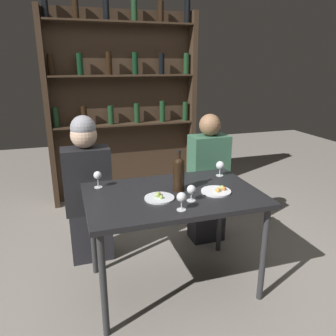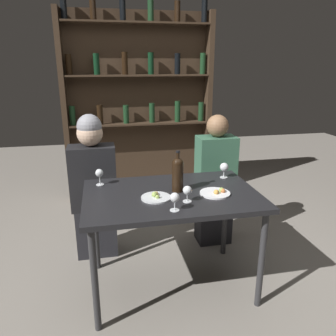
{
  "view_description": "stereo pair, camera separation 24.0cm",
  "coord_description": "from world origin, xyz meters",
  "px_view_note": "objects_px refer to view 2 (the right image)",
  "views": [
    {
      "loc": [
        -0.69,
        -2.06,
        1.65
      ],
      "look_at": [
        0.0,
        0.12,
        0.92
      ],
      "focal_mm": 35.0,
      "sensor_mm": 36.0,
      "label": 1
    },
    {
      "loc": [
        -0.46,
        -2.12,
        1.65
      ],
      "look_at": [
        0.0,
        0.12,
        0.92
      ],
      "focal_mm": 35.0,
      "sensor_mm": 36.0,
      "label": 2
    }
  ],
  "objects_px": {
    "seated_person_left": "(94,189)",
    "seated_person_right": "(215,184)",
    "wine_bottle": "(178,173)",
    "wine_glass_0": "(187,191)",
    "wine_glass_1": "(175,198)",
    "wine_glass_2": "(224,168)",
    "wine_glass_3": "(99,174)",
    "food_plate_1": "(216,193)",
    "food_plate_0": "(156,197)"
  },
  "relations": [
    {
      "from": "wine_bottle",
      "to": "seated_person_right",
      "type": "distance_m",
      "value": 0.81
    },
    {
      "from": "wine_glass_2",
      "to": "seated_person_right",
      "type": "height_order",
      "value": "seated_person_right"
    },
    {
      "from": "wine_glass_2",
      "to": "wine_glass_3",
      "type": "relative_size",
      "value": 0.98
    },
    {
      "from": "wine_glass_0",
      "to": "wine_glass_1",
      "type": "xyz_separation_m",
      "value": [
        -0.11,
        -0.12,
        0.01
      ]
    },
    {
      "from": "wine_glass_1",
      "to": "wine_glass_0",
      "type": "bearing_deg",
      "value": 46.4
    },
    {
      "from": "wine_bottle",
      "to": "seated_person_right",
      "type": "bearing_deg",
      "value": 48.73
    },
    {
      "from": "food_plate_0",
      "to": "wine_glass_1",
      "type": "bearing_deg",
      "value": -69.25
    },
    {
      "from": "wine_glass_3",
      "to": "seated_person_left",
      "type": "xyz_separation_m",
      "value": [
        -0.06,
        0.32,
        -0.24
      ]
    },
    {
      "from": "food_plate_0",
      "to": "seated_person_left",
      "type": "height_order",
      "value": "seated_person_left"
    },
    {
      "from": "food_plate_1",
      "to": "wine_glass_0",
      "type": "bearing_deg",
      "value": -159.33
    },
    {
      "from": "wine_bottle",
      "to": "wine_glass_2",
      "type": "xyz_separation_m",
      "value": [
        0.43,
        0.21,
        -0.05
      ]
    },
    {
      "from": "seated_person_left",
      "to": "food_plate_0",
      "type": "bearing_deg",
      "value": -56.66
    },
    {
      "from": "wine_glass_2",
      "to": "wine_glass_3",
      "type": "bearing_deg",
      "value": 178.28
    },
    {
      "from": "wine_bottle",
      "to": "food_plate_0",
      "type": "bearing_deg",
      "value": -149.81
    },
    {
      "from": "seated_person_left",
      "to": "seated_person_right",
      "type": "distance_m",
      "value": 1.1
    },
    {
      "from": "wine_glass_2",
      "to": "wine_glass_0",
      "type": "bearing_deg",
      "value": -135.2
    },
    {
      "from": "wine_bottle",
      "to": "seated_person_left",
      "type": "bearing_deg",
      "value": 137.5
    },
    {
      "from": "seated_person_left",
      "to": "food_plate_1",
      "type": "bearing_deg",
      "value": -37.79
    },
    {
      "from": "wine_glass_2",
      "to": "food_plate_1",
      "type": "relative_size",
      "value": 0.57
    },
    {
      "from": "wine_bottle",
      "to": "wine_glass_0",
      "type": "height_order",
      "value": "wine_bottle"
    },
    {
      "from": "food_plate_0",
      "to": "seated_person_right",
      "type": "distance_m",
      "value": 0.96
    },
    {
      "from": "wine_glass_0",
      "to": "wine_glass_2",
      "type": "bearing_deg",
      "value": 44.8
    },
    {
      "from": "wine_glass_0",
      "to": "seated_person_left",
      "type": "height_order",
      "value": "seated_person_left"
    },
    {
      "from": "wine_glass_1",
      "to": "wine_glass_3",
      "type": "distance_m",
      "value": 0.72
    },
    {
      "from": "wine_glass_3",
      "to": "seated_person_right",
      "type": "bearing_deg",
      "value": 16.95
    },
    {
      "from": "seated_person_left",
      "to": "wine_glass_1",
      "type": "bearing_deg",
      "value": -59.5
    },
    {
      "from": "wine_glass_2",
      "to": "wine_glass_3",
      "type": "distance_m",
      "value": 0.98
    },
    {
      "from": "wine_glass_1",
      "to": "seated_person_left",
      "type": "height_order",
      "value": "seated_person_left"
    },
    {
      "from": "food_plate_0",
      "to": "seated_person_right",
      "type": "xyz_separation_m",
      "value": [
        0.66,
        0.66,
        -0.2
      ]
    },
    {
      "from": "wine_glass_3",
      "to": "seated_person_left",
      "type": "bearing_deg",
      "value": 100.73
    },
    {
      "from": "wine_glass_3",
      "to": "food_plate_0",
      "type": "bearing_deg",
      "value": -42.54
    },
    {
      "from": "wine_bottle",
      "to": "wine_glass_0",
      "type": "bearing_deg",
      "value": -84.29
    },
    {
      "from": "seated_person_left",
      "to": "seated_person_right",
      "type": "xyz_separation_m",
      "value": [
        1.1,
        0.0,
        -0.04
      ]
    },
    {
      "from": "wine_glass_0",
      "to": "seated_person_right",
      "type": "height_order",
      "value": "seated_person_right"
    },
    {
      "from": "wine_bottle",
      "to": "food_plate_1",
      "type": "bearing_deg",
      "value": -23.61
    },
    {
      "from": "wine_glass_1",
      "to": "wine_bottle",
      "type": "bearing_deg",
      "value": 73.71
    },
    {
      "from": "seated_person_left",
      "to": "seated_person_right",
      "type": "height_order",
      "value": "seated_person_left"
    },
    {
      "from": "wine_glass_3",
      "to": "food_plate_1",
      "type": "height_order",
      "value": "wine_glass_3"
    },
    {
      "from": "wine_glass_1",
      "to": "food_plate_0",
      "type": "bearing_deg",
      "value": 110.75
    },
    {
      "from": "wine_glass_1",
      "to": "seated_person_left",
      "type": "bearing_deg",
      "value": 120.5
    },
    {
      "from": "wine_glass_0",
      "to": "seated_person_left",
      "type": "xyz_separation_m",
      "value": [
        -0.63,
        0.76,
        -0.22
      ]
    },
    {
      "from": "wine_bottle",
      "to": "wine_glass_0",
      "type": "xyz_separation_m",
      "value": [
        0.02,
        -0.2,
        -0.06
      ]
    },
    {
      "from": "wine_glass_1",
      "to": "seated_person_right",
      "type": "height_order",
      "value": "seated_person_right"
    },
    {
      "from": "wine_glass_0",
      "to": "food_plate_0",
      "type": "xyz_separation_m",
      "value": [
        -0.19,
        0.1,
        -0.07
      ]
    },
    {
      "from": "wine_bottle",
      "to": "wine_glass_1",
      "type": "xyz_separation_m",
      "value": [
        -0.09,
        -0.32,
        -0.05
      ]
    },
    {
      "from": "wine_glass_2",
      "to": "wine_bottle",
      "type": "bearing_deg",
      "value": -153.99
    },
    {
      "from": "wine_glass_0",
      "to": "wine_glass_2",
      "type": "relative_size",
      "value": 0.91
    },
    {
      "from": "wine_bottle",
      "to": "wine_glass_3",
      "type": "relative_size",
      "value": 2.38
    },
    {
      "from": "food_plate_1",
      "to": "seated_person_right",
      "type": "xyz_separation_m",
      "value": [
        0.24,
        0.67,
        -0.2
      ]
    },
    {
      "from": "wine_bottle",
      "to": "wine_glass_3",
      "type": "bearing_deg",
      "value": 156.26
    }
  ]
}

